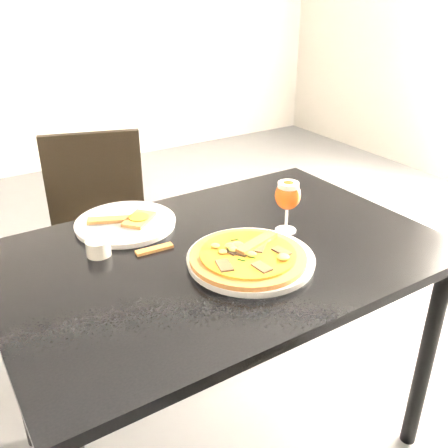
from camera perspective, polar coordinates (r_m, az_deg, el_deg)
ground at (r=2.00m, az=6.73°, el=-19.26°), size 6.00×6.00×0.00m
dining_table at (r=1.43m, az=-0.27°, el=-6.06°), size 1.21×0.81×0.75m
chair_far at (r=2.08m, az=-13.91°, el=-1.35°), size 0.51×0.51×0.88m
plate_main at (r=1.32m, az=3.06°, el=-4.07°), size 0.35×0.35×0.02m
pizza at (r=1.30m, az=2.78°, el=-3.62°), size 0.30×0.30×0.03m
plate_second at (r=1.54m, az=-11.17°, el=0.09°), size 0.34×0.34×0.02m
crust_scraps at (r=1.53m, az=-10.78°, el=0.54°), size 0.20×0.15×0.02m
loose_crust at (r=1.39m, az=-7.96°, el=-2.86°), size 0.11×0.03×0.01m
sauce_cup at (r=1.38m, az=-14.17°, el=-2.57°), size 0.07×0.07×0.04m
beer_glass at (r=1.44m, az=7.30°, el=3.23°), size 0.08×0.08×0.16m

